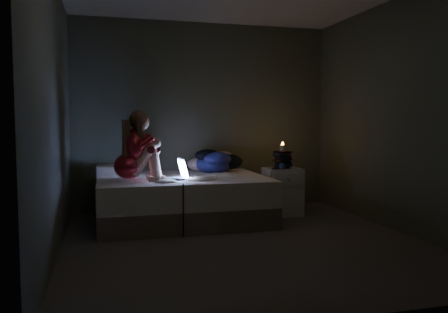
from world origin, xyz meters
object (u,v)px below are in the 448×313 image
object	(u,v)px
laptop	(171,169)
candle	(282,148)
nightstand	(282,191)
phone	(275,169)
woman	(128,146)
bed	(182,199)

from	to	relation	value
laptop	candle	xyz separation A→B (m)	(1.52, 0.35, 0.20)
nightstand	phone	bearing A→B (deg)	-147.12
nightstand	candle	world-z (taller)	candle
woman	phone	size ratio (longest dim) A/B	5.74
woman	laptop	bearing A→B (deg)	-1.98
woman	laptop	world-z (taller)	woman
bed	candle	size ratio (longest dim) A/B	25.20
nightstand	phone	size ratio (longest dim) A/B	4.40
woman	laptop	distance (m)	0.55
phone	nightstand	bearing A→B (deg)	46.01
candle	phone	bearing A→B (deg)	-148.03
woman	nightstand	size ratio (longest dim) A/B	1.30
bed	nightstand	size ratio (longest dim) A/B	3.27
bed	nightstand	xyz separation A→B (m)	(1.35, 0.08, 0.03)
laptop	candle	bearing A→B (deg)	1.06
nightstand	laptop	bearing A→B (deg)	-164.15
bed	phone	size ratio (longest dim) A/B	14.40
nightstand	phone	world-z (taller)	phone
nightstand	candle	distance (m)	0.57
bed	phone	world-z (taller)	phone
laptop	phone	distance (m)	1.42
nightstand	candle	size ratio (longest dim) A/B	7.70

